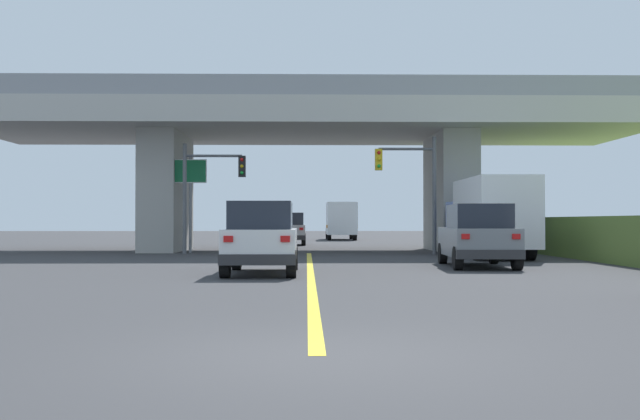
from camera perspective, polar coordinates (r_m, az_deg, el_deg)
The scene contains 11 objects.
ground at distance 38.23m, azimuth -0.85°, elevation -3.08°, with size 160.00×160.00×0.00m, color #353538.
overpass_bridge at distance 38.42m, azimuth -0.85°, elevation 5.35°, with size 32.85×10.20×7.94m.
lane_divider_stripe at distance 21.81m, azimuth -0.72°, elevation -4.73°, with size 0.20×26.90×0.01m, color yellow.
suv_lead at distance 21.38m, azimuth -4.40°, elevation -2.10°, with size 1.98×4.41×2.02m.
suv_crossing at distance 25.10m, azimuth 11.75°, elevation -1.89°, with size 2.26×4.87×2.02m.
box_truck at distance 31.57m, azimuth 12.69°, elevation -0.49°, with size 2.33×7.36×3.18m.
sedan_oncoming at distance 47.76m, azimuth -2.23°, elevation -1.42°, with size 1.92×4.36×2.02m.
traffic_signal_nearside at distance 34.39m, azimuth 7.06°, elevation 2.34°, with size 2.76×0.36×5.29m.
traffic_signal_farside at distance 34.80m, azimuth -8.52°, elevation 2.01°, with size 2.85×0.36×5.00m.
highway_sign at distance 35.98m, azimuth -9.71°, elevation 2.09°, with size 1.53×0.17×4.54m.
semi_truck_distant at distance 61.16m, azimuth 1.58°, elevation -0.77°, with size 2.33×6.82×2.98m.
Camera 1 is at (-0.12, -8.31, 1.47)m, focal length 42.63 mm.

